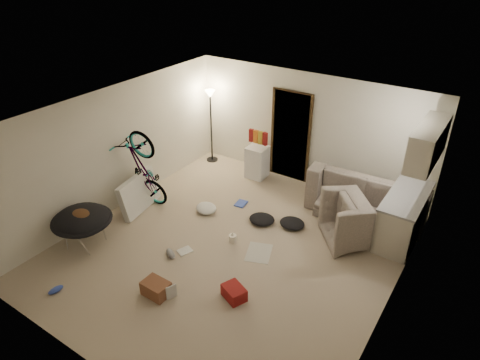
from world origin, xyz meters
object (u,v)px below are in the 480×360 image
Objects in this scene: kitchen_counter at (403,217)px; tv_box at (139,193)px; armchair at (362,224)px; bicycle at (145,185)px; drink_case_a at (156,288)px; sofa at (367,199)px; drink_case_b at (234,293)px; juicer at (233,238)px; mini_fridge at (257,162)px; floor_lamp at (211,111)px; saucer_chair at (83,224)px.

tv_box is at bearing -157.56° from kitchen_counter.
kitchen_counter is 1.47× the size of armchair.
bicycle is 2.72m from drink_case_a.
armchair is (0.21, -0.91, -0.00)m from sofa.
drink_case_a is at bearing 61.26° from sofa.
drink_case_b is (3.04, -1.03, -0.26)m from tv_box.
drink_case_a is 1.78m from juicer.
mini_fridge is at bearing -5.21° from sofa.
tv_box is (-3.93, -2.40, 0.02)m from sofa.
floor_lamp is 1.72× the size of saucer_chair.
mini_fridge is (1.38, -0.10, -0.93)m from floor_lamp.
drink_case_b is (3.14, -3.64, -1.20)m from floor_lamp.
sofa is at bearing 44.57° from saucer_chair.
sofa is 0.94m from armchair.
armchair is at bearing -141.90° from kitchen_counter.
kitchen_counter is 0.65× the size of sofa.
floor_lamp is 1.02× the size of bicycle.
kitchen_counter is at bearing -91.73° from armchair.
saucer_chair is 0.96× the size of tv_box.
kitchen_counter reaches higher than mini_fridge.
armchair is (4.24, -1.11, -0.97)m from floor_lamp.
saucer_chair is (0.15, -4.02, -0.86)m from floor_lamp.
bicycle is 2.37× the size of mini_fridge.
saucer_chair reaches higher than tv_box.
bicycle is 1.61m from saucer_chair.
bicycle is at bearing 80.12° from tv_box.
floor_lamp is 1.65× the size of tv_box.
drink_case_b is (1.75, -3.54, -0.27)m from mini_fridge.
floor_lamp is at bearing 92.19° from saucer_chair.
saucer_chair reaches higher than juicer.
floor_lamp reaches higher than bicycle.
drink_case_b is at bearing -65.79° from mini_fridge.
tv_box is (-0.05, 1.41, -0.08)m from saucer_chair.
bicycle is (-4.73, -1.76, 0.03)m from kitchen_counter.
floor_lamp reaches higher than drink_case_a.
floor_lamp is 8.86× the size of juicer.
bicycle is 4.25× the size of drink_case_a.
kitchen_counter reaches higher than drink_case_a.
bicycle reaches higher than drink_case_a.
armchair is at bearing 35.41° from juicer.
saucer_chair is at bearing 179.89° from bicycle.
drink_case_b is 1.42m from juicer.
saucer_chair is 5.16× the size of juicer.
mini_fridge is (-2.65, 0.10, 0.04)m from sofa.
sofa is 6.32× the size of drink_case_b.
floor_lamp is 1.77× the size of armchair.
bicycle is 8.70× the size of juicer.
juicer is at bearing 83.46° from drink_case_a.
armchair is 2.45× the size of drink_case_a.
drink_case_a is 1.22m from drink_case_b.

